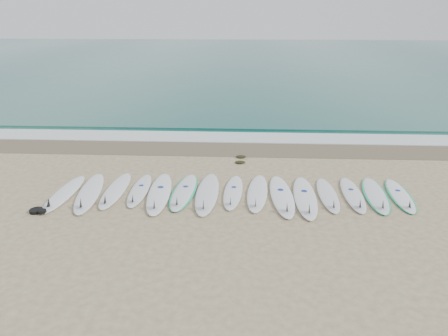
{
  "coord_description": "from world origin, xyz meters",
  "views": [
    {
      "loc": [
        0.34,
        -10.66,
        4.72
      ],
      "look_at": [
        -0.27,
        1.05,
        0.4
      ],
      "focal_mm": 35.0,
      "sensor_mm": 36.0,
      "label": 1
    }
  ],
  "objects_px": {
    "surfboard_0": "(63,194)",
    "surfboard_7": "(233,192)",
    "surfboard_14": "(400,195)",
    "leash_coil": "(38,211)"
  },
  "relations": [
    {
      "from": "surfboard_0",
      "to": "leash_coil",
      "type": "bearing_deg",
      "value": -101.34
    },
    {
      "from": "surfboard_0",
      "to": "surfboard_14",
      "type": "xyz_separation_m",
      "value": [
        8.95,
        0.39,
        -0.01
      ]
    },
    {
      "from": "surfboard_14",
      "to": "leash_coil",
      "type": "distance_m",
      "value": 9.28
    },
    {
      "from": "surfboard_0",
      "to": "surfboard_7",
      "type": "xyz_separation_m",
      "value": [
        4.51,
        0.34,
        -0.0
      ]
    },
    {
      "from": "leash_coil",
      "to": "surfboard_14",
      "type": "bearing_deg",
      "value": 8.81
    },
    {
      "from": "surfboard_14",
      "to": "leash_coil",
      "type": "relative_size",
      "value": 5.07
    },
    {
      "from": "surfboard_0",
      "to": "surfboard_7",
      "type": "relative_size",
      "value": 1.06
    },
    {
      "from": "surfboard_7",
      "to": "leash_coil",
      "type": "xyz_separation_m",
      "value": [
        -4.74,
        -1.38,
        -0.0
      ]
    },
    {
      "from": "surfboard_0",
      "to": "surfboard_7",
      "type": "bearing_deg",
      "value": 5.42
    },
    {
      "from": "surfboard_7",
      "to": "leash_coil",
      "type": "height_order",
      "value": "surfboard_7"
    }
  ]
}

